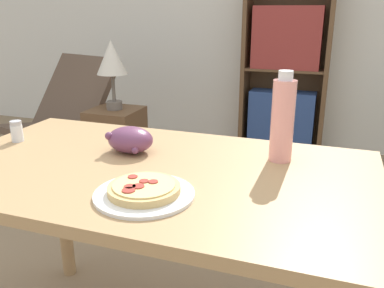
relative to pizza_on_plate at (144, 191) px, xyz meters
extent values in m
cube|color=silver|center=(-0.20, 2.90, 0.52)|extent=(8.00, 0.05, 2.60)
cube|color=tan|center=(-0.07, 0.19, -0.03)|extent=(1.36, 0.78, 0.03)
cylinder|color=tan|center=(-0.69, 0.53, -0.41)|extent=(0.06, 0.06, 0.73)
cylinder|color=tan|center=(0.55, 0.53, -0.41)|extent=(0.06, 0.06, 0.73)
cylinder|color=white|center=(0.00, 0.00, -0.01)|extent=(0.27, 0.27, 0.01)
cylinder|color=#DBB26B|center=(0.00, 0.00, 0.01)|extent=(0.19, 0.19, 0.02)
cylinder|color=#EACC7A|center=(0.00, 0.00, 0.02)|extent=(0.16, 0.16, 0.00)
cylinder|color=#A83328|center=(0.02, 0.02, 0.02)|extent=(0.03, 0.03, 0.00)
cylinder|color=#A83328|center=(-0.05, 0.03, 0.02)|extent=(0.03, 0.03, 0.00)
cylinder|color=#A83328|center=(-0.01, 0.02, 0.02)|extent=(0.03, 0.03, 0.00)
cylinder|color=#A83328|center=(-0.03, -0.03, 0.02)|extent=(0.03, 0.03, 0.00)
cylinder|color=#A83328|center=(-0.02, -0.05, 0.02)|extent=(0.03, 0.03, 0.00)
cylinder|color=#A83328|center=(-0.01, -0.02, 0.02)|extent=(0.03, 0.03, 0.00)
ellipsoid|color=#6B3856|center=(-0.19, 0.30, 0.03)|extent=(0.16, 0.12, 0.09)
sphere|color=#6B3856|center=(-0.18, 0.28, 0.00)|extent=(0.02, 0.02, 0.02)
sphere|color=#6B3856|center=(-0.20, 0.31, 0.04)|extent=(0.03, 0.03, 0.03)
sphere|color=#6B3856|center=(-0.19, 0.28, 0.02)|extent=(0.03, 0.03, 0.03)
sphere|color=#6B3856|center=(-0.14, 0.28, 0.03)|extent=(0.03, 0.03, 0.03)
sphere|color=#6B3856|center=(-0.26, 0.33, 0.01)|extent=(0.02, 0.02, 0.02)
sphere|color=#6B3856|center=(-0.26, 0.26, 0.05)|extent=(0.03, 0.03, 0.03)
sphere|color=#6B3856|center=(-0.18, 0.33, 0.02)|extent=(0.02, 0.02, 0.02)
sphere|color=#6B3856|center=(-0.15, 0.25, 0.01)|extent=(0.02, 0.02, 0.02)
cylinder|color=pink|center=(0.30, 0.39, 0.12)|extent=(0.07, 0.07, 0.26)
cylinder|color=white|center=(0.30, 0.39, 0.26)|extent=(0.05, 0.05, 0.03)
cylinder|color=white|center=(-0.65, 0.27, 0.02)|extent=(0.04, 0.04, 0.06)
cylinder|color=#B7B7BC|center=(-0.65, 0.27, 0.06)|extent=(0.04, 0.04, 0.02)
cube|color=black|center=(-1.52, 1.56, -0.73)|extent=(0.72, 0.69, 0.10)
cube|color=brown|center=(-1.52, 1.48, -0.42)|extent=(0.75, 0.65, 0.14)
cube|color=brown|center=(-1.46, 1.78, -0.18)|extent=(0.73, 0.56, 0.55)
cube|color=brown|center=(-0.32, 2.72, -0.05)|extent=(0.04, 0.29, 1.46)
cube|color=brown|center=(0.37, 2.72, -0.05)|extent=(0.04, 0.29, 1.46)
cube|color=brown|center=(0.03, 2.87, -0.05)|extent=(0.72, 0.01, 1.46)
cube|color=brown|center=(0.03, 2.72, -0.76)|extent=(0.65, 0.28, 0.02)
cube|color=navy|center=(0.03, 2.70, -0.49)|extent=(0.57, 0.21, 0.51)
cube|color=brown|center=(0.03, 2.72, -0.05)|extent=(0.65, 0.28, 0.02)
cube|color=#99332D|center=(0.03, 2.70, 0.22)|extent=(0.57, 0.21, 0.51)
cube|color=brown|center=(-0.99, 1.56, -0.50)|extent=(0.34, 0.34, 0.56)
cylinder|color=#665B51|center=(-0.99, 1.56, -0.19)|extent=(0.11, 0.11, 0.06)
cylinder|color=#665B51|center=(-0.99, 1.56, -0.07)|extent=(0.02, 0.02, 0.19)
cone|color=beige|center=(-0.99, 1.56, 0.14)|extent=(0.21, 0.21, 0.23)
camera|label=1|loc=(0.44, -0.87, 0.45)|focal=38.00mm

